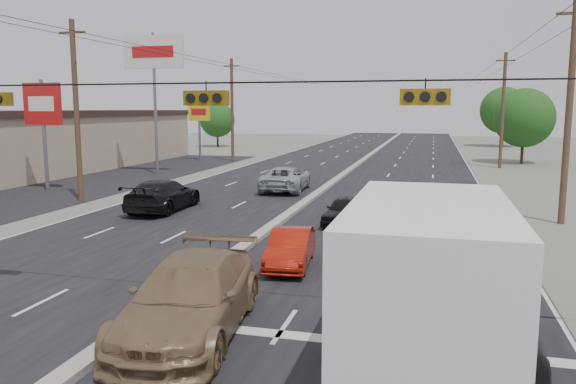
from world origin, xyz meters
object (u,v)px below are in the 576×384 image
Objects in this scene: pole_sign_far at (199,117)px; oncoming_far at (286,179)px; pole_sign_billboard at (154,61)px; oncoming_near at (163,195)px; tree_right_far at (504,110)px; utility_pole_right_b at (569,111)px; tree_right_mid at (524,118)px; queue_car_b at (409,234)px; tan_sedan at (190,298)px; utility_pole_right_c at (503,110)px; queue_car_a at (346,211)px; black_suv at (462,324)px; queue_car_d at (439,262)px; queue_car_c at (431,200)px; utility_pole_left_c at (232,110)px; box_truck at (427,295)px; utility_pole_left_b at (76,110)px; red_sedan at (290,248)px; pole_sign_mid at (43,110)px; tree_left_far at (217,120)px.

pole_sign_far is 23.06m from oncoming_far.
pole_sign_billboard reaches higher than oncoming_near.
utility_pole_right_b is at bearing -93.64° from tree_right_far.
tree_right_mid reaches higher than queue_car_b.
pole_sign_far is at bearing 106.17° from tan_sedan.
utility_pole_right_b is 2.64× the size of queue_car_b.
pole_sign_far is at bearing -170.84° from tree_right_mid.
utility_pole_right_c is 1.67× the size of tan_sedan.
tree_right_mid is at bearing 76.39° from queue_car_a.
black_suv is 1.49× the size of queue_car_d.
utility_pole_right_b is 1.80× the size of oncoming_far.
queue_car_a is 4.82m from queue_car_c.
utility_pole_left_c is at bearing 125.78° from queue_car_a.
utility_pole_right_b is at bearing -45.00° from utility_pole_left_c.
utility_pole_right_b is 19.65m from oncoming_near.
pole_sign_far is at bearing 118.39° from box_truck.
utility_pole_left_b is at bearing -15.63° from oncoming_near.
utility_pole_left_b is 2.66× the size of queue_car_a.
utility_pole_left_c reaches higher than tan_sedan.
pole_sign_far is at bearing -71.60° from oncoming_near.
tree_right_mid is at bearing -125.52° from oncoming_near.
utility_pole_right_c is 36.63m from red_sedan.
pole_sign_far is at bearing 111.67° from red_sedan.
utility_pole_left_b is at bearing -33.69° from pole_sign_mid.
queue_car_c reaches higher than queue_car_b.
queue_car_b is (-0.74, 10.68, -1.26)m from box_truck.
oncoming_near is (15.39, -46.53, -2.92)m from tree_left_far.
utility_pole_left_c is at bearing 90.00° from utility_pole_left_b.
oncoming_far is (-3.69, 22.77, -0.10)m from tan_sedan.
tree_right_far is at bearing 14.74° from tree_left_far.
pole_sign_far is 42.30m from queue_car_d.
tree_right_far is (38.00, 10.00, 1.24)m from tree_left_far.
utility_pole_right_b is at bearing 1.77° from queue_car_c.
utility_pole_right_b is 12.51m from queue_car_d.
queue_car_a is 0.67× the size of queue_car_c.
red_sedan is (-13.75, -64.88, -4.35)m from tree_right_far.
utility_pole_left_c is at bearing -133.53° from tree_right_far.
utility_pole_left_b is 16.35m from queue_car_a.
pole_sign_mid is (-29.50, 3.00, 0.01)m from utility_pole_right_b.
box_truck is at bearing -61.84° from pole_sign_far.
tree_right_far is 2.20× the size of red_sedan.
queue_car_c is (19.20, 0.40, -4.33)m from utility_pole_left_b.
oncoming_near is (10.39, -4.53, -4.31)m from pole_sign_mid.
pole_sign_mid is at bearing 174.19° from utility_pole_right_b.
box_truck is (-5.80, -42.41, -3.22)m from utility_pole_right_c.
tree_left_far is (-5.00, 42.00, -1.40)m from pole_sign_mid.
tree_right_mid is at bearing 85.24° from utility_pole_right_b.
red_sedan reaches higher than queue_car_d.
box_truck is 1.95× the size of red_sedan.
utility_pole_left_b is 21.58m from tan_sedan.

